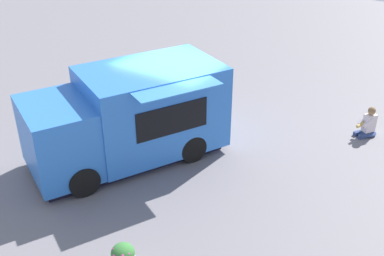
# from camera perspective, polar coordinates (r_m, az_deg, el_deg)

# --- Properties ---
(ground_plane) EXTENTS (40.00, 40.00, 0.00)m
(ground_plane) POSITION_cam_1_polar(r_m,az_deg,el_deg) (12.92, -1.75, -1.27)
(ground_plane) COLOR slate
(food_truck) EXTENTS (5.36, 4.37, 2.36)m
(food_truck) POSITION_cam_1_polar(r_m,az_deg,el_deg) (11.65, -7.70, 1.28)
(food_truck) COLOR blue
(food_truck) RESTS_ON ground_plane
(person_customer) EXTENTS (0.76, 0.67, 0.88)m
(person_customer) POSITION_cam_1_polar(r_m,az_deg,el_deg) (13.83, 21.08, 0.41)
(person_customer) COLOR navy
(person_customer) RESTS_ON ground_plane
(planter_flowering_far) EXTENTS (0.45, 0.45, 0.76)m
(planter_flowering_far) POSITION_cam_1_polar(r_m,az_deg,el_deg) (15.71, -5.33, 5.92)
(planter_flowering_far) COLOR #A3948B
(planter_flowering_far) RESTS_ON ground_plane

